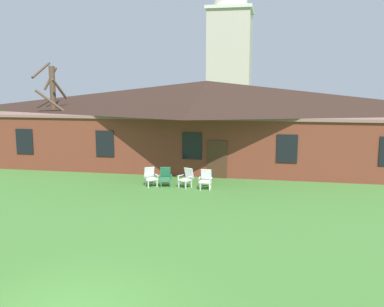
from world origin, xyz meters
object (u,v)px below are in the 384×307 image
lawn_chair_near_door (165,176)px  lawn_chair_left_end (187,177)px  lawn_chair_middle (206,179)px  lawn_chair_by_porch (150,176)px

lawn_chair_near_door → lawn_chair_left_end: (1.10, -0.01, 0.00)m
lawn_chair_near_door → lawn_chair_middle: same height
lawn_chair_middle → lawn_chair_near_door: bearing=174.9°
lawn_chair_by_porch → lawn_chair_near_door: size_ratio=1.00×
lawn_chair_left_end → lawn_chair_middle: size_ratio=1.00×
lawn_chair_by_porch → lawn_chair_left_end: 1.86m
lawn_chair_by_porch → lawn_chair_middle: bearing=-0.9°
lawn_chair_by_porch → lawn_chair_middle: (2.86, -0.05, 0.00)m
lawn_chair_left_end → lawn_chair_middle: same height
lawn_chair_by_porch → lawn_chair_near_door: 0.77m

